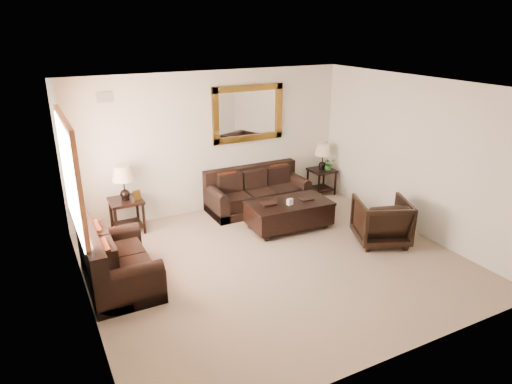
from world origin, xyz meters
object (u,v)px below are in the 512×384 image
coffee_table (289,212)px  end_table_right (322,161)px  sofa (257,194)px  loveseat (116,265)px  armchair (382,219)px  end_table_left (124,189)px

coffee_table → end_table_right: bearing=41.1°
end_table_right → coffee_table: (-1.56, -1.22, -0.41)m
sofa → coffee_table: sofa is taller
loveseat → coffee_table: loveseat is taller
armchair → coffee_table: bearing=-25.0°
end_table_left → armchair: end_table_left is taller
loveseat → end_table_left: end_table_left is taller
loveseat → armchair: 4.30m
end_table_right → coffee_table: 2.03m
armchair → end_table_left: bearing=-9.9°
end_table_left → end_table_right: size_ratio=1.11×
end_table_right → coffee_table: end_table_right is taller
loveseat → armchair: loveseat is taller
sofa → loveseat: (-3.09, -1.67, 0.02)m
sofa → loveseat: loveseat is taller
sofa → end_table_left: bearing=178.3°
end_table_left → end_table_right: (4.19, 0.03, -0.08)m
sofa → end_table_right: (1.64, 0.10, 0.43)m
end_table_right → armchair: bearing=-101.2°
sofa → coffee_table: size_ratio=1.31×
sofa → armchair: (1.16, -2.32, 0.13)m
end_table_right → end_table_left: bearing=-179.6°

